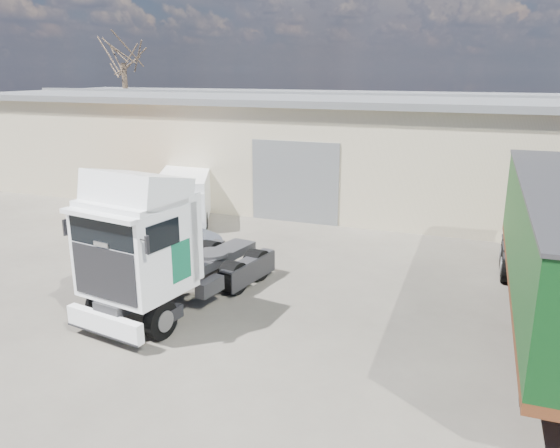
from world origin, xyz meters
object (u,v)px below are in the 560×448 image
(bare_tree, at_px, (122,49))
(panel_van, at_px, (185,196))
(orange_skip, at_px, (118,202))
(tractor_unit, at_px, (158,253))

(bare_tree, height_order, panel_van, bare_tree)
(orange_skip, bearing_deg, panel_van, 38.25)
(tractor_unit, height_order, panel_van, tractor_unit)
(panel_van, distance_m, orange_skip, 3.04)
(panel_van, relative_size, orange_skip, 1.63)
(bare_tree, distance_m, tractor_unit, 26.42)
(panel_van, bearing_deg, orange_skip, 176.38)
(bare_tree, bearing_deg, panel_van, -45.48)
(tractor_unit, distance_m, panel_van, 9.91)
(panel_van, height_order, orange_skip, panel_van)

